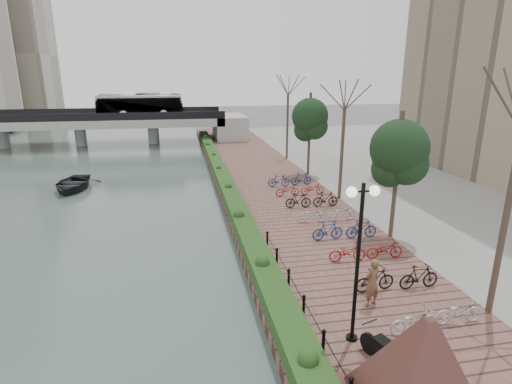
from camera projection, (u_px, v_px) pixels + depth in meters
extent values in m
cube|color=#4A5D55|center=(25.00, 187.00, 32.02)|extent=(30.00, 130.00, 0.02)
cube|color=brown|center=(278.00, 198.00, 28.27)|extent=(8.00, 75.00, 0.50)
cube|color=gray|center=(477.00, 187.00, 31.12)|extent=(24.00, 75.00, 0.50)
cube|color=#223E16|center=(226.00, 184.00, 29.86)|extent=(1.10, 56.00, 0.60)
cylinder|color=black|center=(323.00, 342.00, 12.07)|extent=(0.10, 0.10, 0.70)
cylinder|color=black|center=(304.00, 306.00, 13.96)|extent=(0.10, 0.10, 0.70)
cylinder|color=black|center=(289.00, 279.00, 15.85)|extent=(0.10, 0.10, 0.70)
cylinder|color=black|center=(277.00, 257.00, 17.73)|extent=(0.10, 0.10, 0.70)
cylinder|color=black|center=(267.00, 240.00, 19.62)|extent=(0.10, 0.10, 0.70)
pyramid|color=#48201E|center=(423.00, 370.00, 9.23)|extent=(5.54, 5.54, 2.69)
cylinder|color=black|center=(357.00, 266.00, 12.04)|extent=(0.12, 0.12, 5.17)
cylinder|color=black|center=(363.00, 191.00, 11.39)|extent=(0.70, 0.06, 0.06)
sphere|color=white|center=(352.00, 192.00, 11.32)|extent=(0.32, 0.32, 0.32)
sphere|color=white|center=(375.00, 191.00, 11.45)|extent=(0.32, 0.32, 0.32)
imported|color=brown|center=(372.00, 282.00, 14.41)|extent=(0.79, 0.66, 1.85)
imported|color=#BCBDC2|center=(412.00, 319.00, 13.03)|extent=(0.60, 1.72, 0.90)
imported|color=black|center=(375.00, 280.00, 15.46)|extent=(0.47, 1.66, 1.00)
imported|color=maroon|center=(348.00, 253.00, 17.93)|extent=(0.60, 1.71, 0.90)
imported|color=navy|center=(327.00, 230.00, 20.37)|extent=(0.47, 1.66, 1.00)
imported|color=#BCBDC2|center=(311.00, 215.00, 22.83)|extent=(0.60, 1.71, 0.90)
imported|color=black|center=(298.00, 200.00, 25.27)|extent=(0.47, 1.66, 1.00)
imported|color=maroon|center=(288.00, 190.00, 27.74)|extent=(0.60, 1.72, 0.90)
imported|color=navy|center=(279.00, 180.00, 30.18)|extent=(0.47, 1.66, 1.00)
imported|color=#BCBDC2|center=(461.00, 313.00, 13.35)|extent=(0.60, 1.72, 0.90)
imported|color=black|center=(417.00, 275.00, 15.79)|extent=(0.47, 1.66, 1.00)
imported|color=maroon|center=(385.00, 250.00, 18.25)|extent=(0.60, 1.71, 0.90)
imported|color=navy|center=(360.00, 228.00, 20.69)|extent=(0.47, 1.66, 1.00)
imported|color=#BCBDC2|center=(341.00, 213.00, 23.16)|extent=(0.60, 1.71, 0.90)
imported|color=black|center=(325.00, 199.00, 25.59)|extent=(0.47, 1.66, 1.00)
imported|color=maroon|center=(312.00, 189.00, 28.06)|extent=(0.60, 1.72, 0.90)
imported|color=navy|center=(302.00, 179.00, 30.50)|extent=(0.47, 1.66, 1.00)
cube|color=gray|center=(79.00, 122.00, 50.04)|extent=(36.00, 8.00, 1.00)
cube|color=black|center=(70.00, 117.00, 46.09)|extent=(36.00, 0.15, 0.90)
cube|color=black|center=(85.00, 112.00, 53.45)|extent=(36.00, 0.15, 0.90)
cylinder|color=gray|center=(3.00, 138.00, 48.92)|extent=(1.40, 1.40, 2.50)
cylinder|color=gray|center=(81.00, 136.00, 50.53)|extent=(1.40, 1.40, 2.50)
cylinder|color=gray|center=(154.00, 134.00, 52.14)|extent=(1.40, 1.40, 2.50)
imported|color=silver|center=(141.00, 105.00, 50.84)|extent=(2.52, 10.77, 3.00)
imported|color=#222227|center=(72.00, 183.00, 31.05)|extent=(3.89, 5.17, 1.01)
cube|color=#B3A995|center=(16.00, 55.00, 77.16)|extent=(12.00, 12.00, 24.00)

